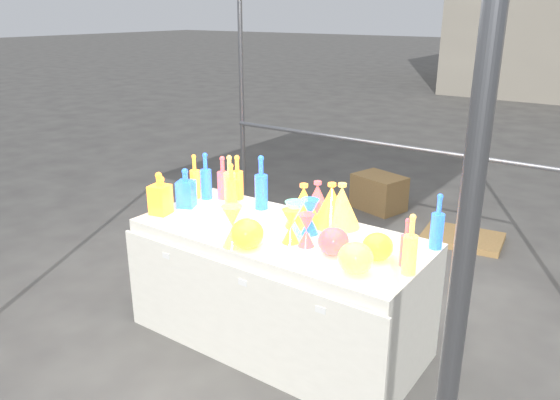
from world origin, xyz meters
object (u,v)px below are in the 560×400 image
Objects in this scene: globe_0 at (247,235)px; lampshade_0 at (304,205)px; cardboard_box_closed at (379,192)px; bottle_0 at (237,177)px; decanter_0 at (162,195)px; display_table at (279,287)px.

globe_0 is 0.47m from lampshade_0.
lampshade_0 is (0.61, -2.44, 0.70)m from cardboard_box_closed.
globe_0 is (0.53, -2.89, 0.64)m from cardboard_box_closed.
bottle_0 is at bearing 132.93° from globe_0.
cardboard_box_closed is 2.01× the size of decanter_0.
globe_0 is (0.58, -0.63, -0.08)m from bottle_0.
bottle_0 is 0.86m from globe_0.
lampshade_0 reaches higher than display_table.
bottle_0 reaches higher than globe_0.
cardboard_box_closed is 2.61m from lampshade_0.
display_table reaches higher than cardboard_box_closed.
bottle_0 is at bearing 150.93° from display_table.
display_table is at bearing 87.83° from globe_0.
bottle_0 is at bearing -176.98° from lampshade_0.
lampshade_0 is at bearing 80.21° from globe_0.
decanter_0 is 0.81m from globe_0.
decanter_0 is at bearing 171.63° from globe_0.
decanter_0 is at bearing -79.70° from cardboard_box_closed.
display_table is 0.97m from decanter_0.
lampshade_0 is at bearing -14.06° from bottle_0.
decanter_0 reaches higher than cardboard_box_closed.
cardboard_box_closed is 1.86× the size of lampshade_0.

